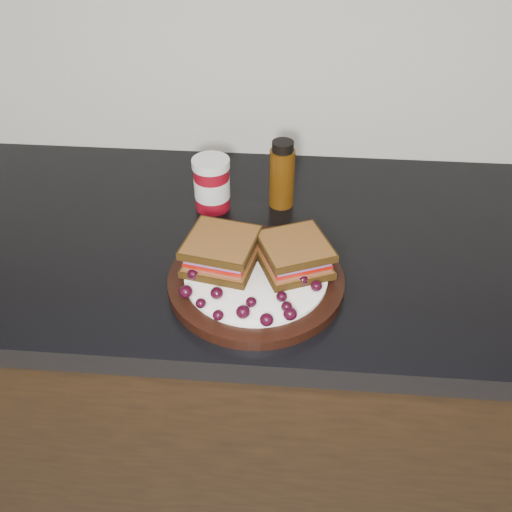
{
  "coord_description": "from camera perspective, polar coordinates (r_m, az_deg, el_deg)",
  "views": [
    {
      "loc": [
        0.24,
        0.89,
        1.51
      ],
      "look_at": [
        0.19,
        1.57,
        0.96
      ],
      "focal_mm": 40.0,
      "sensor_mm": 36.0,
      "label": 1
    }
  ],
  "objects": [
    {
      "name": "base_cabinets",
      "position": [
        1.37,
        -7.55,
        -13.51
      ],
      "size": [
        3.96,
        0.58,
        0.86
      ],
      "primitive_type": "cube",
      "color": "black",
      "rests_on": "ground_plane"
    },
    {
      "name": "countertop",
      "position": [
        1.06,
        -9.56,
        1.67
      ],
      "size": [
        3.98,
        0.6,
        0.04
      ],
      "primitive_type": "cube",
      "color": "black",
      "rests_on": "base_cabinets"
    },
    {
      "name": "plate",
      "position": [
        0.91,
        0.0,
        -2.51
      ],
      "size": [
        0.28,
        0.28,
        0.02
      ],
      "primitive_type": "cylinder",
      "color": "black",
      "rests_on": "countertop"
    },
    {
      "name": "sandwich_left",
      "position": [
        0.9,
        -3.49,
        0.47
      ],
      "size": [
        0.13,
        0.13,
        0.05
      ],
      "primitive_type": null,
      "rotation": [
        0.0,
        0.0,
        -0.2
      ],
      "color": "brown",
      "rests_on": "plate"
    },
    {
      "name": "sandwich_right",
      "position": [
        0.9,
        3.88,
        0.12
      ],
      "size": [
        0.13,
        0.13,
        0.05
      ],
      "primitive_type": null,
      "rotation": [
        0.0,
        0.0,
        0.4
      ],
      "color": "brown",
      "rests_on": "plate"
    },
    {
      "name": "grape_0",
      "position": [
        0.86,
        -7.04,
        -3.56
      ],
      "size": [
        0.02,
        0.02,
        0.02
      ],
      "primitive_type": "ellipsoid",
      "color": "black",
      "rests_on": "plate"
    },
    {
      "name": "grape_1",
      "position": [
        0.85,
        -3.96,
        -3.73
      ],
      "size": [
        0.02,
        0.02,
        0.02
      ],
      "primitive_type": "ellipsoid",
      "color": "black",
      "rests_on": "plate"
    },
    {
      "name": "grape_2",
      "position": [
        0.84,
        -5.54,
        -4.74
      ],
      "size": [
        0.02,
        0.02,
        0.01
      ],
      "primitive_type": "ellipsoid",
      "color": "black",
      "rests_on": "plate"
    },
    {
      "name": "grape_3",
      "position": [
        0.82,
        -3.8,
        -5.93
      ],
      "size": [
        0.02,
        0.02,
        0.02
      ],
      "primitive_type": "ellipsoid",
      "color": "black",
      "rests_on": "plate"
    },
    {
      "name": "grape_4",
      "position": [
        0.82,
        -1.31,
        -5.62
      ],
      "size": [
        0.02,
        0.02,
        0.02
      ],
      "primitive_type": "ellipsoid",
      "color": "black",
      "rests_on": "plate"
    },
    {
      "name": "grape_5",
      "position": [
        0.84,
        -0.49,
        -4.64
      ],
      "size": [
        0.02,
        0.02,
        0.02
      ],
      "primitive_type": "ellipsoid",
      "color": "black",
      "rests_on": "plate"
    },
    {
      "name": "grape_6",
      "position": [
        0.81,
        1.06,
        -6.39
      ],
      "size": [
        0.02,
        0.02,
        0.02
      ],
      "primitive_type": "ellipsoid",
      "color": "black",
      "rests_on": "plate"
    },
    {
      "name": "grape_7",
      "position": [
        0.82,
        3.43,
        -5.8
      ],
      "size": [
        0.02,
        0.02,
        0.02
      ],
      "primitive_type": "ellipsoid",
      "color": "black",
      "rests_on": "plate"
    },
    {
      "name": "grape_8",
      "position": [
        0.83,
        3.09,
        -5.09
      ],
      "size": [
        0.02,
        0.02,
        0.02
      ],
      "primitive_type": "ellipsoid",
      "color": "black",
      "rests_on": "plate"
    },
    {
      "name": "grape_9",
      "position": [
        0.85,
        2.58,
        -4.08
      ],
      "size": [
        0.02,
        0.02,
        0.02
      ],
      "primitive_type": "ellipsoid",
      "color": "black",
      "rests_on": "plate"
    },
    {
      "name": "grape_10",
      "position": [
        0.87,
        6.05,
        -3.0
      ],
      "size": [
        0.02,
        0.02,
        0.02
      ],
      "primitive_type": "ellipsoid",
      "color": "black",
      "rests_on": "plate"
    },
    {
      "name": "grape_11",
      "position": [
        0.88,
        4.72,
        -2.39
      ],
      "size": [
        0.02,
        0.02,
        0.02
      ],
      "primitive_type": "ellipsoid",
      "color": "black",
      "rests_on": "plate"
    },
    {
      "name": "grape_12",
      "position": [
        0.9,
        6.01,
        -1.53
      ],
      "size": [
        0.02,
        0.02,
        0.02
      ],
      "primitive_type": "ellipsoid",
      "color": "black",
      "rests_on": "plate"
    },
    {
      "name": "grape_13",
      "position": [
        0.92,
        5.47,
        -0.29
      ],
      "size": [
        0.02,
        0.02,
        0.02
      ],
      "primitive_type": "ellipsoid",
      "color": "black",
      "rests_on": "plate"
    },
    {
      "name": "grape_14",
      "position": [
        0.93,
        4.5,
        0.45
      ],
      "size": [
        0.02,
        0.02,
        0.01
      ],
      "primitive_type": "ellipsoid",
      "color": "black",
      "rests_on": "plate"
    },
    {
      "name": "grape_15",
      "position": [
        0.92,
        -1.53,
        -0.09
      ],
      "size": [
        0.02,
        0.02,
        0.02
      ],
      "primitive_type": "ellipsoid",
      "color": "black",
      "rests_on": "plate"
    },
    {
      "name": "grape_16",
      "position": [
        0.93,
        -3.64,
        0.2
      ],
      "size": [
        0.02,
        0.02,
        0.02
      ],
      "primitive_type": "ellipsoid",
      "color": "black",
      "rests_on": "plate"
    },
    {
      "name": "grape_17",
      "position": [
        0.92,
        -3.71,
        -0.17
      ],
      "size": [
        0.02,
        0.02,
        0.02
      ],
      "primitive_type": "ellipsoid",
      "color": "black",
      "rests_on": "plate"
    },
    {
      "name": "grape_18",
      "position": [
        0.9,
        -5.79,
        -1.31
      ],
      "size": [
        0.02,
        0.02,
        0.02
      ],
      "primitive_type": "ellipsoid",
      "color": "black",
      "rests_on": "plate"
    },
    {
      "name": "grape_19",
      "position": [
        0.89,
        -6.3,
        -1.81
      ],
      "size": [
        0.02,
        0.02,
        0.02
      ],
      "primitive_type": "ellipsoid",
      "color": "black",
      "rests_on": "plate"
    },
    {
      "name": "grape_20",
      "position": [
        0.91,
        -2.31,
        -0.34
      ],
      "size": [
        0.02,
        0.02,
        0.02
      ],
      "primitive_type": "ellipsoid",
      "color": "black",
      "rests_on": "plate"
    },
    {
      "name": "grape_21",
      "position": [
        0.9,
        -3.48,
        -0.95
      ],
      "size": [
        0.02,
        0.02,
        0.02
      ],
      "primitive_type": "ellipsoid",
      "color": "black",
      "rests_on": "plate"
    },
    {
      "name": "grape_22",
      "position": [
        0.89,
        -4.03,
        -1.5
      ],
      "size": [
        0.01,
        0.01,
        0.01
      ],
      "primitive_type": "ellipsoid",
      "color": "black",
      "rests_on": "plate"
    },
    {
      "name": "condiment_jar",
      "position": [
        1.07,
        -4.44,
        7.19
      ],
      "size": [
        0.09,
        0.09,
        0.1
      ],
      "primitive_type": "cylinder",
      "rotation": [
        0.0,
        0.0,
        0.29
      ],
      "color": "maroon",
      "rests_on": "countertop"
    },
    {
      "name": "oil_bottle",
      "position": [
        1.07,
        2.61,
        8.19
      ],
      "size": [
        0.05,
        0.05,
        0.13
      ],
      "primitive_type": "cylinder",
      "rotation": [
        0.0,
        0.0,
        -0.04
      ],
      "color": "#482607",
      "rests_on": "countertop"
    }
  ]
}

